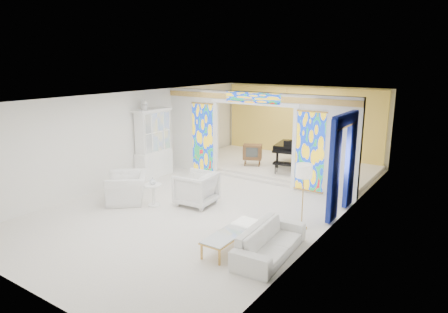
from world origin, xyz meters
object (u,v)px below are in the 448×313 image
Objects in this scene: coffee_table at (232,232)px; armchair_left at (127,188)px; armchair_right at (196,189)px; sofa at (270,241)px; china_cabinet at (153,144)px; grand_piano at (299,147)px; tv_console at (253,152)px.

armchair_left is at bearing 169.44° from coffee_table.
sofa is (3.16, -1.54, -0.16)m from armchair_right.
china_cabinet is at bearing 165.00° from armchair_left.
grand_piano is (2.67, 6.02, 0.45)m from armchair_left.
sofa is at bearing 40.82° from armchair_left.
armchair_left is 0.59× the size of sofa.
tv_console is at bearing -153.05° from grand_piano.
sofa reaches higher than coffee_table.
armchair_left is at bearing -63.10° from china_cabinet.
tv_console is at bearing 123.55° from armchair_left.
coffee_table is at bearing 37.54° from armchair_left.
armchair_right reaches higher than armchair_left.
armchair_right is 4.10m from tv_console.
china_cabinet reaches higher than coffee_table.
armchair_right is 0.48× the size of sofa.
sofa is at bearing 59.10° from armchair_right.
armchair_right is (3.00, -1.46, -0.70)m from china_cabinet.
armchair_right is at bearing -25.85° from china_cabinet.
grand_piano is at bearing 101.97° from coffee_table.
grand_piano reaches higher than sofa.
china_cabinet is 1.56× the size of coffee_table.
china_cabinet is 2.65× the size of armchair_right.
tv_console is at bearing 116.18° from coffee_table.
china_cabinet is at bearing -120.71° from armchair_right.
grand_piano is (0.87, 5.11, 0.39)m from armchair_right.
china_cabinet reaches higher than sofa.
grand_piano reaches higher than armchair_right.
sofa is 2.65× the size of tv_console.
grand_piano reaches higher than armchair_left.
china_cabinet is 1.28× the size of sofa.
grand_piano is 3.33× the size of tv_console.
sofa is at bearing 8.75° from coffee_table.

